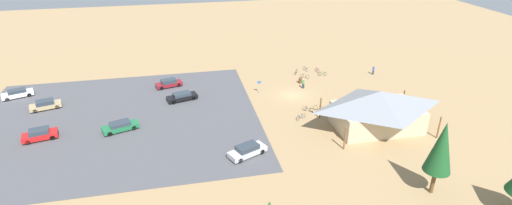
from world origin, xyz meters
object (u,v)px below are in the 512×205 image
at_px(bike_pavilion, 378,108).
at_px(car_white_near_entry, 17,93).
at_px(bicycle_teal_yard_right, 305,69).
at_px(bicycle_purple_lone_west, 317,70).
at_px(trash_bin, 300,81).
at_px(bicycle_black_edge_south, 308,109).
at_px(bicycle_silver_yard_front, 296,72).
at_px(visitor_by_pavilion, 373,70).
at_px(bicycle_blue_by_bin, 301,117).
at_px(pine_far_west, 441,148).
at_px(car_maroon_far_end, 169,83).
at_px(bicycle_yellow_trailside, 319,108).
at_px(car_tan_end_stall, 45,105).
at_px(visitor_crossing_yard, 303,83).
at_px(car_black_second_row, 182,97).
at_px(car_green_inner_stall, 120,126).
at_px(bicycle_green_near_porch, 322,74).
at_px(lot_sign, 259,85).
at_px(bicycle_orange_mid_cluster, 305,76).
at_px(car_silver_mid_lot, 247,150).
at_px(car_red_front_row, 40,134).

distance_m(bike_pavilion, car_white_near_entry, 56.06).
distance_m(bicycle_teal_yard_right, bicycle_purple_lone_west, 2.28).
height_order(trash_bin, bicycle_black_edge_south, trash_bin).
distance_m(bicycle_silver_yard_front, visitor_by_pavilion, 14.29).
height_order(bicycle_black_edge_south, bicycle_blue_by_bin, bicycle_blue_by_bin).
bearing_deg(car_white_near_entry, bicycle_teal_yard_right, -177.75).
bearing_deg(pine_far_west, car_maroon_far_end, -52.02).
height_order(bicycle_yellow_trailside, car_tan_end_stall, car_tan_end_stall).
distance_m(bicycle_yellow_trailside, car_tan_end_stall, 41.42).
height_order(bicycle_silver_yard_front, visitor_crossing_yard, visitor_crossing_yard).
bearing_deg(car_black_second_row, car_white_near_entry, -14.37).
distance_m(car_green_inner_stall, visitor_by_pavilion, 45.45).
bearing_deg(bicycle_green_near_porch, lot_sign, 21.52).
bearing_deg(bicycle_silver_yard_front, bicycle_orange_mid_cluster, 111.00).
bearing_deg(bicycle_black_edge_south, bicycle_purple_lone_west, -114.95).
height_order(bicycle_orange_mid_cluster, visitor_by_pavilion, visitor_by_pavilion).
bearing_deg(car_silver_mid_lot, car_white_near_entry, -36.29).
relative_size(bicycle_teal_yard_right, car_red_front_row, 0.35).
bearing_deg(pine_far_west, bicycle_silver_yard_front, -84.08).
relative_size(bike_pavilion, trash_bin, 14.99).
xyz_separation_m(pine_far_west, car_green_inner_stall, (33.56, -20.52, -4.87)).
relative_size(bicycle_silver_yard_front, car_tan_end_stall, 0.31).
distance_m(bicycle_blue_by_bin, car_tan_end_stall, 38.57).
xyz_separation_m(lot_sign, bicycle_teal_yard_right, (-10.82, -8.20, -1.05)).
bearing_deg(bike_pavilion, trash_bin, -73.06).
xyz_separation_m(car_tan_end_stall, visitor_crossing_yard, (-40.80, 0.52, 0.15)).
relative_size(car_black_second_row, visitor_by_pavilion, 2.94).
bearing_deg(lot_sign, trash_bin, -161.74).
bearing_deg(bicycle_yellow_trailside, car_silver_mid_lot, 37.58).
bearing_deg(car_silver_mid_lot, visitor_crossing_yard, -125.68).
xyz_separation_m(car_black_second_row, car_tan_end_stall, (20.41, -1.22, 0.04)).
distance_m(car_silver_mid_lot, car_tan_end_stall, 33.46).
bearing_deg(bicycle_yellow_trailside, bicycle_blue_by_bin, 31.58).
bearing_deg(lot_sign, bicycle_purple_lone_west, -151.09).
bearing_deg(car_white_near_entry, bicycle_green_near_porch, 178.77).
xyz_separation_m(bicycle_green_near_porch, car_tan_end_stall, (46.11, 4.32, 0.39)).
height_order(bike_pavilion, car_tan_end_stall, bike_pavilion).
xyz_separation_m(bike_pavilion, car_green_inner_stall, (34.54, -6.36, -2.35)).
bearing_deg(car_green_inner_stall, bicycle_silver_yard_front, -152.66).
relative_size(bicycle_orange_mid_cluster, visitor_by_pavilion, 0.85).
relative_size(trash_bin, car_green_inner_stall, 0.18).
xyz_separation_m(lot_sign, visitor_crossing_yard, (-7.76, -0.31, -0.52)).
xyz_separation_m(bicycle_blue_by_bin, visitor_by_pavilion, (-18.65, -14.19, 0.52)).
distance_m(bicycle_green_near_porch, car_red_front_row, 46.48).
height_order(trash_bin, car_white_near_entry, car_white_near_entry).
relative_size(lot_sign, bicycle_orange_mid_cluster, 1.51).
xyz_separation_m(bicycle_purple_lone_west, car_black_second_row, (25.42, 7.45, 0.32)).
height_order(pine_far_west, car_tan_end_stall, pine_far_west).
bearing_deg(car_red_front_row, bicycle_blue_by_bin, 177.25).
height_order(bicycle_blue_by_bin, bicycle_orange_mid_cluster, bicycle_orange_mid_cluster).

